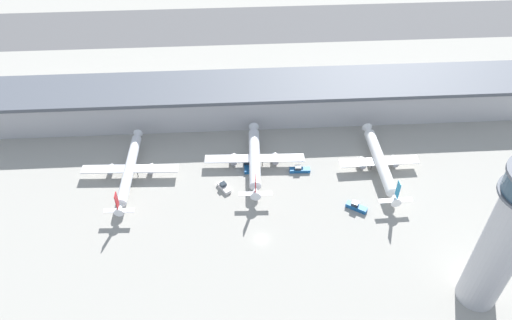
# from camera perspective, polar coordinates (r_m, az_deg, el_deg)

# --- Properties ---
(ground_plane) EXTENTS (1000.00, 1000.00, 0.00)m
(ground_plane) POSITION_cam_1_polar(r_m,az_deg,el_deg) (173.26, 0.64, -9.01)
(ground_plane) COLOR #9E9B93
(terminal_building) EXTENTS (239.53, 25.00, 15.99)m
(terminal_building) POSITION_cam_1_polar(r_m,az_deg,el_deg) (218.42, -0.56, 6.92)
(terminal_building) COLOR #B2B2B7
(terminal_building) RESTS_ON ground
(runway_strip) EXTENTS (359.30, 44.00, 0.01)m
(runway_strip) POSITION_cam_1_polar(r_m,az_deg,el_deg) (293.44, -1.40, 15.18)
(runway_strip) COLOR #515154
(runway_strip) RESTS_ON ground
(control_tower) EXTENTS (15.56, 15.56, 59.97)m
(control_tower) POSITION_cam_1_polar(r_m,az_deg,el_deg) (152.77, 26.74, -7.78)
(control_tower) COLOR #BCBCC1
(control_tower) RESTS_ON ground
(airplane_gate_alpha) EXTENTS (37.26, 44.01, 12.38)m
(airplane_gate_alpha) POSITION_cam_1_polar(r_m,az_deg,el_deg) (196.40, -14.27, -1.06)
(airplane_gate_alpha) COLOR silver
(airplane_gate_alpha) RESTS_ON ground
(airplane_gate_bravo) EXTENTS (39.21, 40.26, 13.39)m
(airplane_gate_bravo) POSITION_cam_1_polar(r_m,az_deg,el_deg) (194.85, -0.16, 0.14)
(airplane_gate_bravo) COLOR silver
(airplane_gate_bravo) RESTS_ON ground
(airplane_gate_charlie) EXTENTS (31.07, 43.06, 13.36)m
(airplane_gate_charlie) POSITION_cam_1_polar(r_m,az_deg,el_deg) (199.32, 14.00, -0.22)
(airplane_gate_charlie) COLOR white
(airplane_gate_charlie) RESTS_ON ground
(service_truck_catering) EXTENTS (2.59, 8.49, 2.52)m
(service_truck_catering) POSITION_cam_1_polar(r_m,az_deg,el_deg) (196.95, -1.00, -0.58)
(service_truck_catering) COLOR black
(service_truck_catering) RESTS_ON ground
(service_truck_fuel) EXTENTS (8.10, 2.56, 2.60)m
(service_truck_fuel) POSITION_cam_1_polar(r_m,az_deg,el_deg) (195.71, 4.99, -1.11)
(service_truck_fuel) COLOR black
(service_truck_fuel) RESTS_ON ground
(service_truck_baggage) EXTENTS (5.43, 6.80, 2.53)m
(service_truck_baggage) POSITION_cam_1_polar(r_m,az_deg,el_deg) (188.69, -3.69, -3.12)
(service_truck_baggage) COLOR black
(service_truck_baggage) RESTS_ON ground
(service_truck_water) EXTENTS (7.75, 6.24, 3.05)m
(service_truck_water) POSITION_cam_1_polar(r_m,az_deg,el_deg) (184.92, 11.39, -5.26)
(service_truck_water) COLOR black
(service_truck_water) RESTS_ON ground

